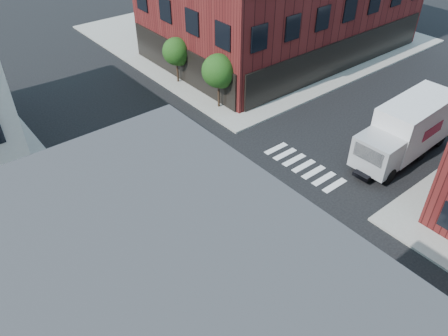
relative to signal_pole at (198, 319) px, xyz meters
The scene contains 7 objects.
ground 9.90m from the signal_pole, 44.81° to the left, with size 120.00×120.00×0.00m, color black.
sidewalk_ne 39.27m from the signal_pole, 44.95° to the left, with size 30.00×30.00×0.15m, color gray.
tree_near 21.94m from the signal_pole, 49.38° to the left, with size 2.69×2.69×4.49m.
tree_far 26.78m from the signal_pole, 57.77° to the left, with size 2.43×2.43×4.07m.
signal_pole is the anchor object (origin of this frame).
box_truck 20.30m from the signal_pole, ahead, with size 9.03×3.05×4.04m.
traffic_cone 3.96m from the signal_pole, 23.02° to the left, with size 0.53×0.53×0.80m.
Camera 1 is at (-12.23, -15.16, 17.90)m, focal length 35.00 mm.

